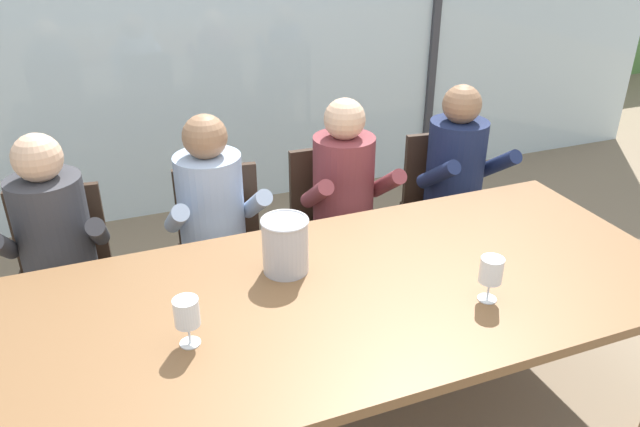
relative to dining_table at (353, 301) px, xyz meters
The scene contains 16 objects.
ground 1.22m from the dining_table, 90.00° to the left, with size 14.00×14.00×0.00m, color #847056.
window_glass_panel 2.51m from the dining_table, 90.00° to the left, with size 7.80×0.03×2.60m, color silver.
window_mullion_right 3.05m from the dining_table, 54.03° to the left, with size 0.06×0.06×2.60m, color #38383D.
hillside_vineyard 5.48m from the dining_table, 90.00° to the left, with size 13.80×2.40×1.86m, color #568942.
dining_table is the anchor object (origin of this frame).
chair_near_curtain 1.46m from the dining_table, 136.91° to the left, with size 0.49×0.49×0.87m.
chair_left_of_center 1.02m from the dining_table, 107.43° to the left, with size 0.49×0.49×0.87m.
chair_center 1.07m from the dining_table, 71.79° to the left, with size 0.45×0.45×0.87m.
chair_right_of_center 1.43m from the dining_table, 43.88° to the left, with size 0.49×0.49×0.87m.
person_charcoal_jacket 1.35m from the dining_table, 141.51° to the left, with size 0.47×0.62×1.19m.
person_pale_blue_shirt 0.91m from the dining_table, 112.14° to the left, with size 0.47×0.62×1.19m.
person_maroon_top 0.91m from the dining_table, 67.38° to the left, with size 0.47×0.62×1.19m.
person_navy_polo 1.33m from the dining_table, 39.13° to the left, with size 0.46×0.61×1.19m.
ice_bucket_primary 0.34m from the dining_table, 132.38° to the left, with size 0.19×0.19×0.23m.
wine_glass_by_left_taster 0.67m from the dining_table, behind, with size 0.08×0.08×0.17m.
wine_glass_near_bucket 0.52m from the dining_table, 29.57° to the right, with size 0.08×0.08×0.17m.
Camera 1 is at (-0.81, -1.73, 2.04)m, focal length 34.09 mm.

